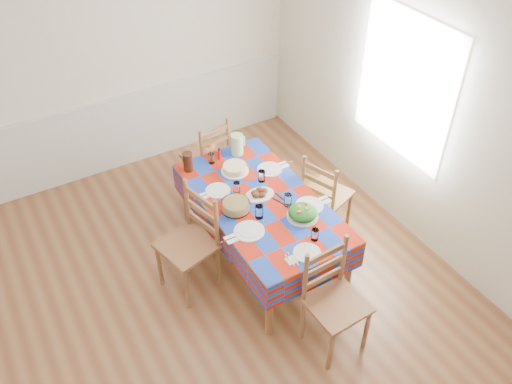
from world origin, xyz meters
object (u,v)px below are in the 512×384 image
chair_near (333,301)px  chair_left (191,243)px  dining_table (261,207)px  tea_pitcher (188,162)px  meat_platter (259,194)px  chair_right (325,196)px  chair_far (208,157)px  green_pitcher (237,144)px

chair_near → chair_left: (-0.72, 1.16, 0.02)m
dining_table → chair_left: (-0.73, 0.01, -0.12)m
dining_table → chair_left: size_ratio=1.76×
chair_left → tea_pitcher: bearing=140.7°
dining_table → meat_platter: (0.02, 0.07, 0.10)m
dining_table → chair_near: 1.16m
dining_table → tea_pitcher: size_ratio=9.35×
chair_right → chair_near: bearing=127.1°
meat_platter → chair_near: (-0.02, -1.22, -0.24)m
tea_pitcher → chair_right: (1.11, -0.77, -0.34)m
chair_far → meat_platter: bearing=77.6°
dining_table → chair_far: chair_far is taller
tea_pitcher → chair_left: (-0.34, -0.75, -0.30)m
chair_far → chair_right: size_ratio=1.00×
dining_table → chair_near: chair_near is taller
dining_table → chair_left: bearing=179.0°
tea_pitcher → chair_near: chair_near is taller
chair_right → chair_far: bearing=11.7°
tea_pitcher → chair_near: size_ratio=0.19×
dining_table → green_pitcher: size_ratio=8.36×
chair_near → chair_left: 1.37m
tea_pitcher → chair_left: bearing=-114.8°
green_pitcher → chair_right: size_ratio=0.23×
tea_pitcher → chair_right: size_ratio=0.21×
green_pitcher → chair_left: 1.21m
chair_far → chair_right: 1.37m
meat_platter → chair_far: chair_far is taller
meat_platter → dining_table: bearing=-106.6°
meat_platter → green_pitcher: green_pitcher is taller
meat_platter → chair_far: size_ratio=0.30×
chair_right → dining_table: bearing=68.8°
chair_far → chair_right: (0.72, -1.17, -0.00)m
tea_pitcher → green_pitcher: bearing=0.5°
green_pitcher → chair_near: 1.95m
dining_table → tea_pitcher: 0.87m
chair_far → dining_table: bearing=76.6°
green_pitcher → chair_right: (0.57, -0.78, -0.35)m
tea_pitcher → chair_far: (0.39, 0.40, -0.34)m
green_pitcher → tea_pitcher: size_ratio=1.12×
tea_pitcher → chair_left: chair_left is taller
chair_left → green_pitcher: bearing=115.5°
chair_near → chair_left: bearing=119.1°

